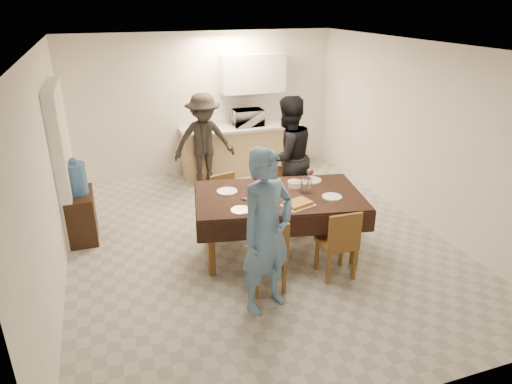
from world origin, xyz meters
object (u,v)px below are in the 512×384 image
at_px(wine_bottle, 274,183).
at_px(microwave, 248,118).
at_px(dining_table, 279,197).
at_px(water_pitcher, 306,185).
at_px(person_far, 287,157).
at_px(console, 82,216).
at_px(savoury_tart, 298,203).
at_px(water_jug, 76,179).
at_px(person_near, 267,232).
at_px(person_kitchen, 204,141).

bearing_deg(wine_bottle, microwave, 78.08).
bearing_deg(dining_table, microwave, 90.27).
relative_size(water_pitcher, person_far, 0.11).
bearing_deg(console, wine_bottle, -26.40).
relative_size(savoury_tart, microwave, 0.65).
xyz_separation_m(console, person_far, (3.00, -0.19, 0.59)).
relative_size(wine_bottle, water_pitcher, 1.46).
bearing_deg(dining_table, water_pitcher, 2.97).
relative_size(water_jug, person_near, 0.24).
xyz_separation_m(wine_bottle, person_near, (-0.50, -1.10, -0.06)).
relative_size(savoury_tart, person_kitchen, 0.22).
xyz_separation_m(console, wine_bottle, (2.40, -1.19, 0.63)).
relative_size(console, person_near, 0.40).
height_order(wine_bottle, microwave, microwave).
bearing_deg(wine_bottle, savoury_tart, -70.77).
relative_size(console, water_pitcher, 3.63).
bearing_deg(person_near, dining_table, 40.44).
bearing_deg(wine_bottle, person_kitchen, 97.09).
bearing_deg(dining_table, person_kitchen, 109.14).
distance_m(water_pitcher, savoury_tart, 0.42).
bearing_deg(savoury_tart, microwave, 81.97).
bearing_deg(person_kitchen, person_far, -59.52).
bearing_deg(water_pitcher, wine_bottle, 165.96).
xyz_separation_m(dining_table, savoury_tart, (0.10, -0.38, 0.06)).
height_order(dining_table, person_kitchen, person_kitchen).
distance_m(microwave, person_near, 4.27).
bearing_deg(dining_table, console, 164.24).
height_order(water_pitcher, person_kitchen, person_kitchen).
distance_m(water_jug, person_far, 3.00).
distance_m(console, savoury_tart, 3.06).
distance_m(savoury_tart, person_kitchen, 3.03).
bearing_deg(wine_bottle, person_far, 59.04).
height_order(water_jug, person_far, person_far).
relative_size(wine_bottle, person_far, 0.16).
bearing_deg(console, water_jug, 0.00).
height_order(person_near, person_kitchen, person_near).
distance_m(water_jug, water_pitcher, 3.08).
bearing_deg(person_far, dining_table, 48.78).
xyz_separation_m(water_pitcher, person_far, (0.20, 1.10, 0.00)).
height_order(dining_table, person_near, person_near).
xyz_separation_m(dining_table, person_far, (0.55, 1.05, 0.14)).
distance_m(water_jug, person_kitchen, 2.49).
xyz_separation_m(water_pitcher, microwave, (0.24, 3.11, 0.14)).
xyz_separation_m(water_jug, person_near, (1.90, -2.29, 0.01)).
bearing_deg(water_jug, person_far, -3.64).
bearing_deg(person_kitchen, console, -146.62).
height_order(console, wine_bottle, wine_bottle).
distance_m(wine_bottle, savoury_tart, 0.47).
distance_m(water_jug, wine_bottle, 2.68).
bearing_deg(console, person_near, -50.34).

